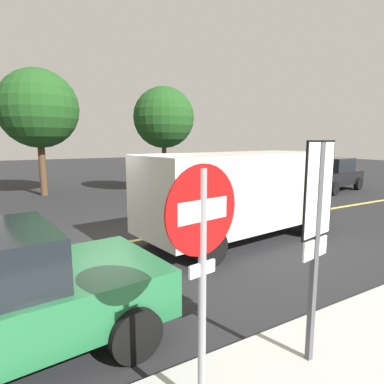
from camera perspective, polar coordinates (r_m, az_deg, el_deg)
ground_plane at (r=8.44m, az=-11.91°, el=-8.61°), size 80.00×80.00×0.00m
lane_marking_centre at (r=9.77m, az=5.06°, el=-5.99°), size 28.00×0.16×0.01m
stop_sign at (r=2.77m, az=1.79°, el=-10.50°), size 0.75×0.15×2.34m
speed_limit_sign at (r=3.60m, az=20.85°, el=-3.78°), size 0.53×0.11×2.52m
white_van at (r=8.40m, az=7.90°, el=0.29°), size 5.39×2.71×2.20m
car_black_crossing at (r=18.08m, az=22.87°, el=2.84°), size 4.09×2.51×1.64m
tree_left_verge at (r=16.57m, az=-25.06°, el=12.90°), size 3.48×3.48×5.65m
tree_centre_verge at (r=15.47m, az=-4.92°, el=12.68°), size 2.77×2.77×4.93m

